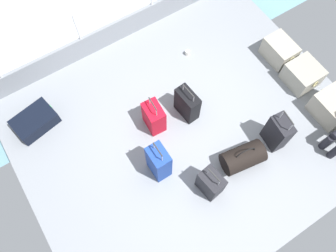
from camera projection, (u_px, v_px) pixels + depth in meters
The scene contains 15 objects.
ground_plane at pixel (186, 130), 5.41m from camera, with size 4.40×5.20×0.06m, color gray.
gunwale_port at pixel (119, 30), 5.93m from camera, with size 0.06×5.20×0.45m, color gray.
railing_port at pixel (114, 7), 5.42m from camera, with size 0.04×4.20×1.02m.
sea_wake at pixel (89, 2), 6.93m from camera, with size 12.00×12.00×0.01m.
cargo_crate_0 at pixel (279, 51), 5.78m from camera, with size 0.58×0.39×0.38m.
cargo_crate_1 at pixel (303, 75), 5.59m from camera, with size 0.55×0.50×0.37m.
cargo_crate_2 at pixel (332, 107), 5.32m from camera, with size 0.60×0.48×0.41m.
suitcase_0 at pixel (211, 183), 4.76m from camera, with size 0.39×0.30×0.68m.
suitcase_1 at pixel (187, 104), 5.25m from camera, with size 0.43×0.24×0.70m.
suitcase_2 at pixel (35, 121), 5.31m from camera, with size 0.55×0.72×0.24m.
suitcase_3 at pixel (277, 133), 5.01m from camera, with size 0.39×0.26×0.85m.
suitcase_4 at pixel (154, 117), 5.17m from camera, with size 0.38×0.27×0.71m.
suitcase_5 at pixel (159, 162), 4.79m from camera, with size 0.34×0.25×0.88m.
duffel_bag at pixel (243, 157), 5.00m from camera, with size 0.46×0.68×0.52m.
paper_cup at pixel (188, 53), 5.94m from camera, with size 0.08×0.08×0.10m, color white.
Camera 1 is at (1.65, -1.42, 4.93)m, focal length 35.79 mm.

